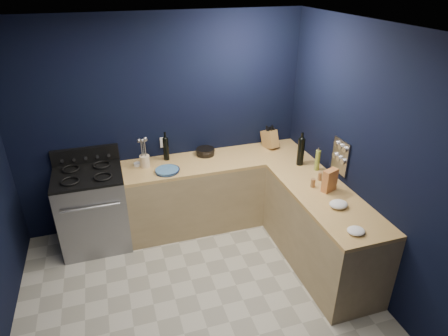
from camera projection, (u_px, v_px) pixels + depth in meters
name	position (u px, v px, depth m)	size (l,w,h in m)	color
floor	(201.00, 311.00, 3.81)	(3.50, 3.50, 0.02)	#B3AE9D
ceiling	(191.00, 33.00, 2.60)	(3.50, 3.50, 0.02)	silver
wall_back	(162.00, 125.00, 4.69)	(3.50, 0.02, 2.60)	black
wall_right	(377.00, 169.00, 3.67)	(0.02, 3.50, 2.60)	black
cab_back	(218.00, 192.00, 4.98)	(2.30, 0.63, 0.86)	tan
top_back	(217.00, 161.00, 4.77)	(2.30, 0.63, 0.04)	olive
cab_right	(321.00, 232.00, 4.23)	(0.63, 1.67, 0.86)	tan
top_right	(326.00, 197.00, 4.02)	(0.63, 1.67, 0.04)	olive
gas_range	(94.00, 210.00, 4.54)	(0.76, 0.66, 0.92)	gray
oven_door	(94.00, 226.00, 4.28)	(0.59, 0.02, 0.42)	black
cooktop	(87.00, 175.00, 4.32)	(0.76, 0.66, 0.03)	black
backguard	(85.00, 156.00, 4.53)	(0.76, 0.06, 0.20)	black
spice_panel	(340.00, 156.00, 4.19)	(0.02, 0.28, 0.38)	gray
wall_outlet	(164.00, 142.00, 4.78)	(0.09, 0.02, 0.13)	white
plate_stack	(167.00, 171.00, 4.46)	(0.27, 0.27, 0.03)	teal
ramekin	(137.00, 164.00, 4.60)	(0.09, 0.09, 0.03)	white
utensil_crock	(145.00, 161.00, 4.55)	(0.12, 0.12, 0.15)	beige
wine_bottle_back	(166.00, 149.00, 4.69)	(0.07, 0.07, 0.28)	black
lemon_basket	(205.00, 152.00, 4.85)	(0.23, 0.23, 0.09)	black
knife_block	(270.00, 139.00, 5.03)	(0.12, 0.21, 0.23)	olive
wine_bottle_right	(301.00, 152.00, 4.56)	(0.08, 0.08, 0.33)	black
oil_bottle	(318.00, 160.00, 4.46)	(0.06, 0.06, 0.25)	olive
spice_jar_near	(320.00, 176.00, 4.27)	(0.04, 0.04, 0.09)	olive
spice_jar_far	(313.00, 183.00, 4.14)	(0.05, 0.05, 0.10)	olive
crouton_bag	(330.00, 180.00, 4.04)	(0.17, 0.08, 0.24)	#BC1E3E
towel_front	(339.00, 204.00, 3.79)	(0.19, 0.16, 0.07)	white
towel_end	(356.00, 231.00, 3.42)	(0.16, 0.15, 0.05)	white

